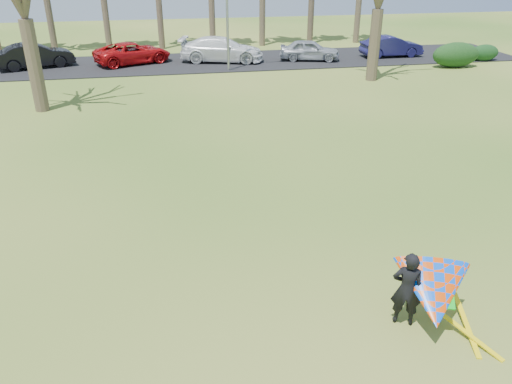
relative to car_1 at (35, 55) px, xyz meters
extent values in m
plane|color=#215913|center=(10.18, -25.08, -0.84)|extent=(100.00, 100.00, 0.00)
cube|color=black|center=(10.18, -0.08, -0.81)|extent=(46.00, 7.00, 0.06)
cylinder|color=#493B2B|center=(2.18, -10.08, 1.26)|extent=(0.64, 0.64, 4.20)
cylinder|color=#4B3D2D|center=(20.18, -7.08, 1.16)|extent=(0.64, 0.64, 3.99)
cylinder|color=gray|center=(12.18, -3.08, 3.16)|extent=(0.16, 0.16, 8.00)
ellipsoid|color=#133413|center=(26.99, -4.66, -0.04)|extent=(3.20, 1.45, 1.60)
ellipsoid|color=#123416|center=(30.05, -3.22, -0.27)|extent=(2.05, 0.96, 1.14)
imported|color=black|center=(0.00, 0.00, 0.00)|extent=(5.01, 3.15, 1.56)
imported|color=#B70E11|center=(6.16, 0.20, -0.08)|extent=(5.57, 4.16, 1.40)
imported|color=white|center=(12.12, -0.24, 0.04)|extent=(6.02, 3.61, 1.63)
imported|color=#9BA0A8|center=(18.15, -0.92, -0.08)|extent=(4.38, 2.66, 1.39)
imported|color=#1B194C|center=(24.29, -0.71, -0.06)|extent=(4.37, 1.57, 1.44)
imported|color=black|center=(12.42, -27.48, 0.00)|extent=(0.72, 0.60, 1.67)
cone|color=blue|center=(12.87, -27.73, 0.01)|extent=(2.13, 2.39, 2.02)
cube|color=#0CBF19|center=(12.99, -27.81, -0.04)|extent=(0.62, 0.60, 0.24)
cube|color=yellow|center=(13.42, -28.08, -0.82)|extent=(0.85, 1.66, 0.28)
cube|color=yellow|center=(13.62, -27.88, -0.82)|extent=(0.56, 1.76, 0.22)
camera|label=1|loc=(7.94, -34.91, 6.10)|focal=35.00mm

